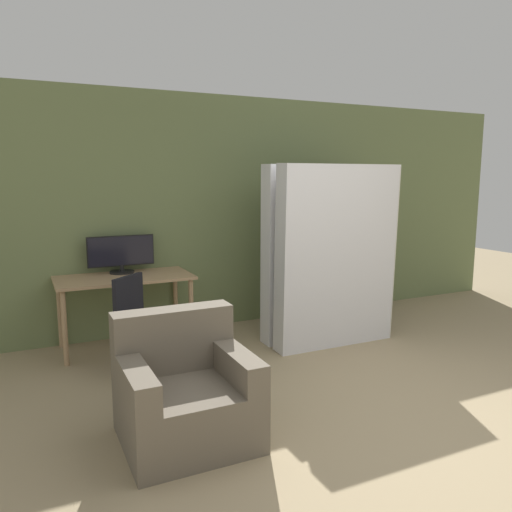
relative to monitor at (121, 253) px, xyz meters
name	(u,v)px	position (x,y,z in m)	size (l,w,h in m)	color
ground_plane	(421,437)	(1.45, -2.94, -0.97)	(16.00, 16.00, 0.00)	#9E8966
wall_back	(240,212)	(1.45, 0.18, 0.38)	(8.00, 0.06, 2.70)	#6B7A4C
desk	(124,285)	(-0.02, -0.20, -0.30)	(1.36, 0.69, 0.76)	tan
monitor	(121,253)	(0.00, 0.00, 0.00)	(0.70, 0.26, 0.40)	black
office_chair	(143,337)	(-0.02, -1.03, -0.61)	(0.62, 0.62, 0.90)	#4C4C51
bookshelf	(331,246)	(2.67, 0.01, -0.08)	(0.77, 0.33, 1.75)	#2D2319
mattress_near	(338,257)	(2.01, -1.08, -0.02)	(1.36, 0.28, 1.90)	silver
mattress_far	(321,253)	(2.01, -0.76, -0.02)	(1.36, 0.24, 1.90)	silver
armchair	(184,393)	(-0.02, -2.24, -0.65)	(0.85, 0.80, 0.85)	#665B4C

